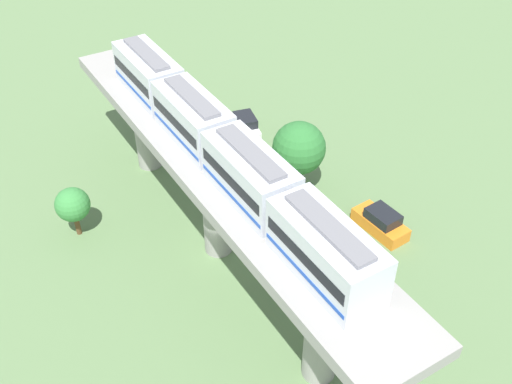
% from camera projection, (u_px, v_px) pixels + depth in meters
% --- Properties ---
extents(ground_plane, '(120.00, 120.00, 0.00)m').
position_uv_depth(ground_plane, '(219.00, 248.00, 41.61)').
color(ground_plane, '#5B7A4C').
extents(viaduct, '(5.20, 35.80, 7.57)m').
position_uv_depth(viaduct, '(215.00, 181.00, 37.91)').
color(viaduct, '#999691').
rests_on(viaduct, ground).
extents(train, '(2.64, 27.45, 3.24)m').
position_uv_depth(train, '(220.00, 145.00, 35.36)').
color(train, silver).
rests_on(train, viaduct).
extents(parked_car_orange, '(2.07, 4.31, 1.76)m').
position_uv_depth(parked_car_orange, '(381.00, 222.00, 42.62)').
color(parked_car_orange, orange).
rests_on(parked_car_orange, ground).
extents(parked_car_white, '(2.71, 4.50, 1.76)m').
position_uv_depth(parked_car_white, '(245.00, 126.00, 52.57)').
color(parked_car_white, white).
rests_on(parked_car_white, ground).
extents(tree_near_viaduct, '(2.41, 2.41, 3.87)m').
position_uv_depth(tree_near_viaduct, '(73.00, 205.00, 41.18)').
color(tree_near_viaduct, brown).
rests_on(tree_near_viaduct, ground).
extents(tree_far_corner, '(3.99, 3.99, 5.97)m').
position_uv_depth(tree_far_corner, '(299.00, 148.00, 44.20)').
color(tree_far_corner, brown).
rests_on(tree_far_corner, ground).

